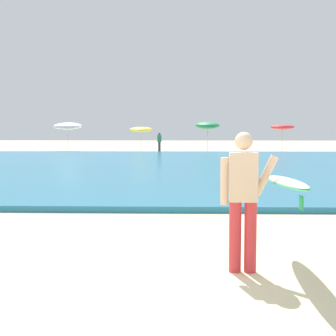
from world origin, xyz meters
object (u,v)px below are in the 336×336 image
Objects in this scene: beach_umbrella_0 at (68,126)px; beach_umbrella_2 at (207,125)px; beach_umbrella_1 at (141,129)px; beachgoer_near_row_left at (159,142)px; beach_umbrella_3 at (282,127)px; surfer_with_board at (263,189)px.

beach_umbrella_2 is at bearing 5.47° from beach_umbrella_0.
beach_umbrella_1 reaches higher than beachgoer_near_row_left.
beach_umbrella_3 reaches higher than beach_umbrella_1.
beach_umbrella_1 is 2.87m from beachgoer_near_row_left.
beach_umbrella_2 is (0.99, 34.94, 1.13)m from surfer_with_board.
beach_umbrella_0 is at bearing 173.68° from beachgoer_near_row_left.
beach_umbrella_1 is 11.72m from beach_umbrella_3.
surfer_with_board is at bearing -101.47° from beach_umbrella_3.
beach_umbrella_2 is 1.60× the size of beachgoer_near_row_left.
beach_umbrella_1 is at bearing 177.47° from beach_umbrella_2.
surfer_with_board is 33.16m from beachgoer_near_row_left.
beach_umbrella_3 is 1.42× the size of beachgoer_near_row_left.
beach_umbrella_1 is 5.50m from beach_umbrella_2.
beach_umbrella_3 is at bearing 78.53° from surfer_with_board.
beach_umbrella_3 is (17.50, 1.69, -0.06)m from beach_umbrella_0.
beach_umbrella_2 is (5.49, -0.24, 0.32)m from beach_umbrella_1.
beach_umbrella_0 is 5.94m from beach_umbrella_1.
beach_umbrella_0 is 7.57m from beachgoer_near_row_left.
beach_umbrella_0 is at bearing 106.90° from surfer_with_board.
beach_umbrella_3 is (11.72, 0.37, 0.19)m from beach_umbrella_1.
beach_umbrella_3 is at bearing 5.52° from beach_umbrella_0.
beach_umbrella_0 is 0.97× the size of beach_umbrella_2.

